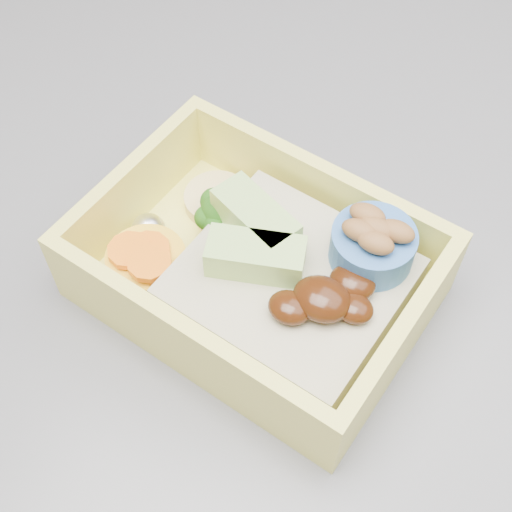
% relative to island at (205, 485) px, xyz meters
% --- Properties ---
extents(island, '(1.24, 0.84, 0.92)m').
position_rel_island_xyz_m(island, '(0.00, 0.00, 0.00)').
color(island, brown).
rests_on(island, ground).
extents(bento_box, '(0.22, 0.18, 0.07)m').
position_rel_island_xyz_m(bento_box, '(0.07, 0.01, 0.48)').
color(bento_box, '#F6ED65').
rests_on(bento_box, island).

